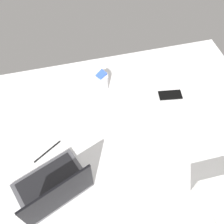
% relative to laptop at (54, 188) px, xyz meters
% --- Properties ---
extents(bed_mattress, '(1.80, 1.40, 0.18)m').
position_rel_laptop_xyz_m(bed_mattress, '(-0.34, -0.14, -0.13)').
color(bed_mattress, white).
rests_on(bed_mattress, ground).
extents(laptop, '(0.39, 0.34, 0.23)m').
position_rel_laptop_xyz_m(laptop, '(0.00, 0.00, 0.00)').
color(laptop, '#4C4C51').
rests_on(laptop, bed_mattress).
extents(snack_cup, '(0.09, 0.11, 0.14)m').
position_rel_laptop_xyz_m(snack_cup, '(-0.35, -0.58, 0.02)').
color(snack_cup, silver).
rests_on(snack_cup, bed_mattress).
extents(cell_phone, '(0.15, 0.09, 0.01)m').
position_rel_laptop_xyz_m(cell_phone, '(-0.75, -0.42, -0.04)').
color(cell_phone, black).
rests_on(cell_phone, bed_mattress).
extents(charger_cable, '(0.15, 0.10, 0.01)m').
position_rel_laptop_xyz_m(charger_cable, '(0.02, -0.22, -0.04)').
color(charger_cable, black).
rests_on(charger_cable, bed_mattress).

